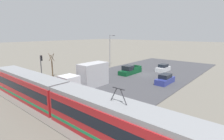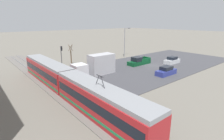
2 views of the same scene
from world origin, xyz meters
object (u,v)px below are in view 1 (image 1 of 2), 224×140
at_px(box_truck, 88,77).
at_px(street_lamp_near_crossing, 110,48).
at_px(light_rail_tram, 61,100).
at_px(traffic_light_pole, 41,64).
at_px(sedan_car_0, 165,80).
at_px(pickup_truck, 130,70).
at_px(sedan_car_1, 163,68).
at_px(street_tree, 52,66).

height_order(box_truck, street_lamp_near_crossing, street_lamp_near_crossing).
distance_m(light_rail_tram, traffic_light_pole, 15.28).
relative_size(sedan_car_0, traffic_light_pole, 0.97).
xyz_separation_m(traffic_light_pole, street_lamp_near_crossing, (-0.16, -18.59, 1.60)).
distance_m(pickup_truck, traffic_light_pole, 17.30).
bearing_deg(sedan_car_1, traffic_light_pole, 58.51).
bearing_deg(sedan_car_0, street_tree, -152.19).
height_order(pickup_truck, street_lamp_near_crossing, street_lamp_near_crossing).
relative_size(pickup_truck, street_tree, 1.25).
xyz_separation_m(box_truck, sedan_car_0, (-8.41, -9.87, -1.04)).
bearing_deg(traffic_light_pole, pickup_truck, -121.69).
bearing_deg(street_lamp_near_crossing, street_tree, 85.76).
height_order(pickup_truck, traffic_light_pole, traffic_light_pole).
xyz_separation_m(sedan_car_0, street_lamp_near_crossing, (17.47, -6.08, 3.88)).
bearing_deg(street_tree, box_truck, 179.81).
relative_size(sedan_car_1, street_tree, 0.91).
xyz_separation_m(light_rail_tram, traffic_light_pole, (14.19, -5.52, 1.34)).
relative_size(light_rail_tram, street_tree, 6.32).
height_order(pickup_truck, sedan_car_1, pickup_truck).
bearing_deg(street_tree, sedan_car_0, -152.19).
xyz_separation_m(sedan_car_0, street_tree, (18.65, 9.84, 1.40)).
height_order(sedan_car_1, street_tree, street_tree).
bearing_deg(street_lamp_near_crossing, sedan_car_1, -167.12).
distance_m(traffic_light_pole, street_lamp_near_crossing, 18.66).
bearing_deg(sedan_car_0, pickup_truck, 166.41).
distance_m(sedan_car_1, street_lamp_near_crossing, 13.94).
bearing_deg(box_truck, street_tree, -0.19).
relative_size(sedan_car_0, street_lamp_near_crossing, 0.56).
bearing_deg(sedan_car_1, street_tree, 53.03).
bearing_deg(street_tree, traffic_light_pole, 110.88).
distance_m(light_rail_tram, box_truck, 9.55).
distance_m(light_rail_tram, sedan_car_1, 27.13).
relative_size(traffic_light_pole, street_tree, 0.98).
height_order(light_rail_tram, pickup_truck, light_rail_tram).
relative_size(sedan_car_1, street_lamp_near_crossing, 0.53).
distance_m(box_truck, traffic_light_pole, 9.67).
bearing_deg(light_rail_tram, traffic_light_pole, -21.25).
xyz_separation_m(sedan_car_0, traffic_light_pole, (17.63, 12.51, 2.28)).
distance_m(box_truck, pickup_truck, 12.00).
height_order(pickup_truck, street_tree, street_tree).
bearing_deg(box_truck, pickup_truck, -88.97).
distance_m(sedan_car_0, street_tree, 21.13).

